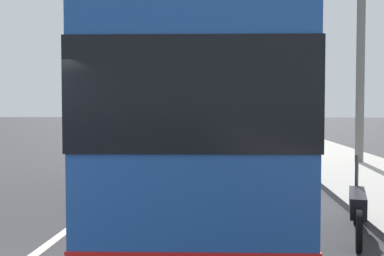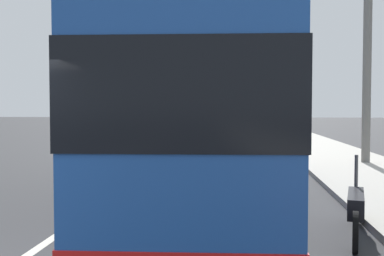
{
  "view_description": "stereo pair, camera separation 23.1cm",
  "coord_description": "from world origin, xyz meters",
  "px_view_note": "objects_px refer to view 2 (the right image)",
  "views": [
    {
      "loc": [
        -4.4,
        -2.71,
        2.03
      ],
      "look_at": [
        4.71,
        -1.95,
        1.65
      ],
      "focal_mm": 42.17,
      "sensor_mm": 36.0,
      "label": 1
    },
    {
      "loc": [
        -4.38,
        -2.94,
        2.03
      ],
      "look_at": [
        4.71,
        -1.95,
        1.65
      ],
      "focal_mm": 42.17,
      "sensor_mm": 36.0,
      "label": 2
    }
  ],
  "objects_px": {
    "car_ahead_same_lane": "(226,126)",
    "utility_pole": "(367,68)",
    "car_behind_bus": "(184,125)",
    "motorcycle_far_end": "(356,208)",
    "coach_bus": "(200,118)"
  },
  "relations": [
    {
      "from": "coach_bus",
      "to": "car_behind_bus",
      "type": "distance_m",
      "value": 29.05
    },
    {
      "from": "coach_bus",
      "to": "utility_pole",
      "type": "distance_m",
      "value": 8.75
    },
    {
      "from": "motorcycle_far_end",
      "to": "utility_pole",
      "type": "xyz_separation_m",
      "value": [
        9.31,
        -2.63,
        3.03
      ]
    },
    {
      "from": "car_ahead_same_lane",
      "to": "utility_pole",
      "type": "xyz_separation_m",
      "value": [
        -16.96,
        -5.55,
        2.74
      ]
    },
    {
      "from": "motorcycle_far_end",
      "to": "car_ahead_same_lane",
      "type": "relative_size",
      "value": 0.54
    },
    {
      "from": "coach_bus",
      "to": "car_behind_bus",
      "type": "height_order",
      "value": "coach_bus"
    },
    {
      "from": "utility_pole",
      "to": "coach_bus",
      "type": "bearing_deg",
      "value": 141.37
    },
    {
      "from": "coach_bus",
      "to": "utility_pole",
      "type": "height_order",
      "value": "utility_pole"
    },
    {
      "from": "car_ahead_same_lane",
      "to": "coach_bus",
      "type": "bearing_deg",
      "value": 179.17
    },
    {
      "from": "car_behind_bus",
      "to": "car_ahead_same_lane",
      "type": "relative_size",
      "value": 1.05
    },
    {
      "from": "car_behind_bus",
      "to": "motorcycle_far_end",
      "type": "bearing_deg",
      "value": 15.97
    },
    {
      "from": "motorcycle_far_end",
      "to": "utility_pole",
      "type": "distance_m",
      "value": 10.14
    },
    {
      "from": "motorcycle_far_end",
      "to": "car_behind_bus",
      "type": "relative_size",
      "value": 0.52
    },
    {
      "from": "car_ahead_same_lane",
      "to": "utility_pole",
      "type": "height_order",
      "value": "utility_pole"
    },
    {
      "from": "car_behind_bus",
      "to": "utility_pole",
      "type": "distance_m",
      "value": 24.11
    }
  ]
}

